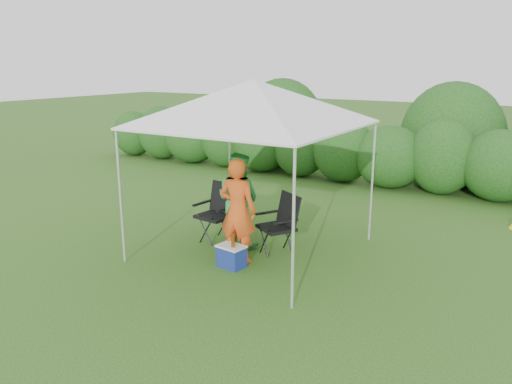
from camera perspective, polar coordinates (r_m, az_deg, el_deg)
The scene contains 9 objects.
ground at distance 8.12m, azimuth -2.11°, elevation -7.70°, with size 70.00×70.00×0.00m, color #36611E.
hedge at distance 13.11m, azimuth 12.90°, elevation 4.32°, with size 17.87×1.53×1.80m.
canopy at distance 7.96m, azimuth -0.27°, elevation 10.14°, with size 3.10×3.10×2.83m.
chair_right at distance 8.25m, azimuth 2.91°, elevation -3.20°, with size 0.77×0.75×0.99m.
chair_left at distance 8.87m, azimuth -4.35°, elevation -1.85°, with size 0.69×0.64×1.02m.
man at distance 7.79m, azimuth -2.10°, elevation -2.16°, with size 0.61×0.40×1.67m, color #DC4E19.
woman at distance 8.51m, azimuth -2.08°, elevation -0.87°, with size 0.79×0.62×1.63m, color #2F9248.
cooler at distance 7.78m, azimuth -2.83°, elevation -7.32°, with size 0.46×0.36×0.35m.
bottle at distance 7.62m, azimuth -2.65°, elevation -5.51°, with size 0.06×0.06×0.22m, color #592D0C.
Camera 1 is at (4.16, -6.26, 3.08)m, focal length 35.00 mm.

